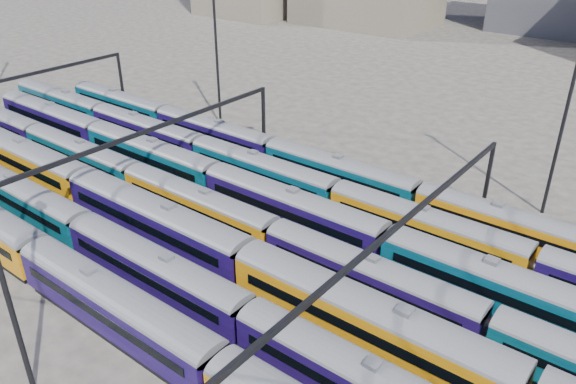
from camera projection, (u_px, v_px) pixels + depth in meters
The scene contains 12 objects.
ground at pixel (291, 265), 50.58m from camera, with size 500.00×500.00×0.00m, color #3C3833.
rake_0 at pixel (115, 304), 41.48m from camera, with size 147.53×3.08×5.19m.
rake_1 at pixel (247, 317), 40.35m from camera, with size 120.03×2.93×4.92m.
rake_2 at pixel (246, 260), 46.13m from camera, with size 136.63×3.33×5.62m.
rake_3 at pixel (197, 202), 55.85m from camera, with size 98.01×2.87×4.83m.
rake_4 at pixel (291, 206), 54.90m from camera, with size 104.58×3.06×5.16m.
rake_5 at pixel (336, 194), 57.43m from camera, with size 118.54×2.89×4.86m.
rake_6 at pixel (339, 170), 62.57m from camera, with size 96.88×2.84×4.77m.
gantry_1 at pixel (139, 143), 58.37m from camera, with size 0.35×40.35×8.03m.
gantry_2 at pixel (396, 238), 41.99m from camera, with size 0.35×40.35×8.03m.
mast_1 at pixel (215, 28), 75.91m from camera, with size 1.40×0.50×25.60m.
mast_3 at pixel (573, 83), 52.75m from camera, with size 1.40×0.50×25.60m.
Camera 1 is at (25.54, -33.14, 29.18)m, focal length 35.00 mm.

